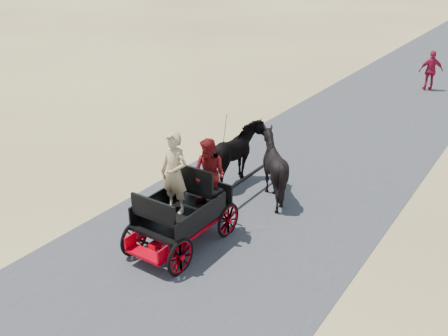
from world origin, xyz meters
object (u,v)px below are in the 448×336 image
Objects in this scene: horse_left at (236,157)px; pedestrian at (431,71)px; carriage at (183,229)px; horse_right at (273,167)px.

pedestrian reaches higher than horse_left.
horse_left is at bearing 50.64° from pedestrian.
carriage is 1.20× the size of horse_left.
horse_left is 1.10m from horse_right.
carriage is at bearing 54.27° from pedestrian.
carriage is 15.69m from pedestrian.
horse_right is at bearing -180.00° from horse_left.
horse_left is 12.77m from pedestrian.
pedestrian is (0.82, 12.62, 0.01)m from horse_right.
carriage is at bearing 100.39° from horse_left.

